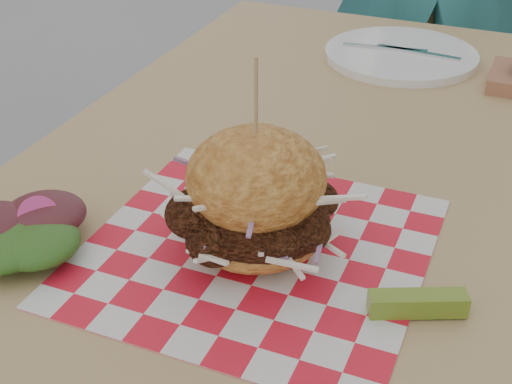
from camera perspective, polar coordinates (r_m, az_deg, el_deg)
ground at (r=1.69m, az=-3.29°, el=-14.24°), size 80.00×80.00×0.00m
patio_table at (r=1.01m, az=6.24°, el=-0.91°), size 0.80×1.20×0.75m
patio_chair at (r=2.04m, az=14.67°, el=11.75°), size 0.51×0.51×0.95m
paper_liner at (r=0.78m, az=-0.00°, el=-4.62°), size 0.36×0.36×0.00m
sandwich at (r=0.75m, az=-0.00°, el=-0.76°), size 0.19×0.19×0.22m
pickle_spear at (r=0.71m, az=12.81°, el=-8.68°), size 0.10×0.06×0.02m
side_salad at (r=0.82m, az=-18.46°, el=-3.48°), size 0.13×0.14×0.05m
place_setting at (r=1.31m, az=11.52°, el=10.71°), size 0.27×0.27×0.02m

